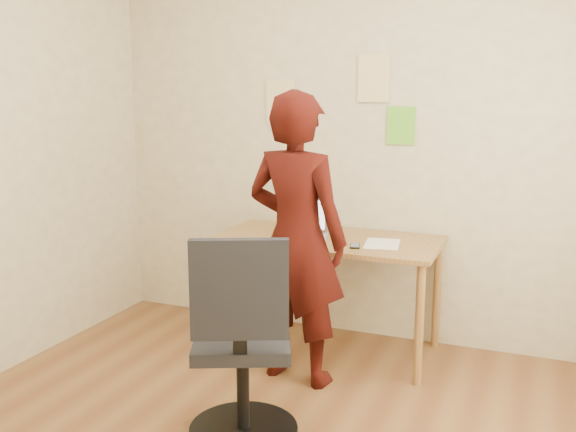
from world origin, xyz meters
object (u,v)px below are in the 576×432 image
at_px(phone, 355,246).
at_px(person, 296,239).
at_px(office_chair, 242,354).
at_px(laptop, 301,229).
at_px(desk, 327,251).

xyz_separation_m(phone, person, (-0.25, -0.31, 0.08)).
relative_size(office_chair, person, 0.62).
bearing_deg(phone, office_chair, -117.64).
bearing_deg(office_chair, laptop, 73.49).
bearing_deg(laptop, desk, -1.81).
xyz_separation_m(phone, office_chair, (-0.24, -1.04, -0.31)).
distance_m(desk, laptop, 0.22).
xyz_separation_m(desk, person, (-0.03, -0.47, 0.18)).
xyz_separation_m(desk, laptop, (-0.16, -0.04, 0.14)).
relative_size(desk, phone, 11.20).
relative_size(desk, office_chair, 1.37).
xyz_separation_m(laptop, person, (0.14, -0.43, 0.04)).
distance_m(phone, person, 0.41).
bearing_deg(desk, laptop, -166.89).
distance_m(office_chair, person, 0.84).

